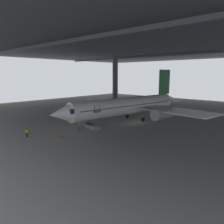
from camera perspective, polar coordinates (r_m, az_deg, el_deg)
ground_plane at (r=49.19m, az=5.30°, el=-2.56°), size 110.00×110.00×0.00m
hangar_structure at (r=60.20m, az=13.75°, el=16.43°), size 121.00×99.00×18.42m
airplane_main at (r=49.50m, az=4.22°, el=1.61°), size 36.06×37.08×11.58m
boarding_stairs at (r=43.06m, az=-5.10°, el=-3.31°), size 4.37×1.99×4.68m
crew_worker_near_nose at (r=39.53m, az=-21.10°, el=-4.86°), size 0.24×0.55×1.57m
crew_worker_by_stairs at (r=41.58m, az=-8.30°, el=-3.53°), size 0.37×0.49×1.67m
traffic_cone_orange at (r=38.15m, az=-12.88°, el=-5.89°), size 0.36×0.36×0.60m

